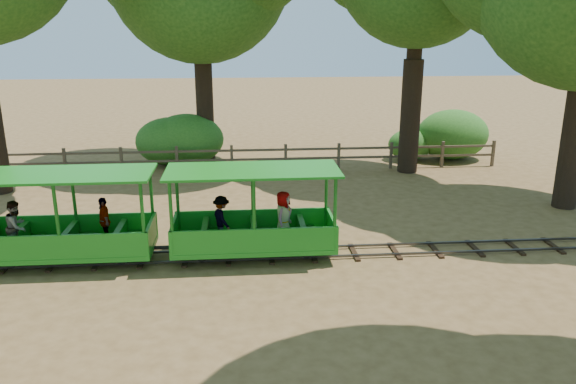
{
  "coord_description": "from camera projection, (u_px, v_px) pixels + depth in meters",
  "views": [
    {
      "loc": [
        -0.65,
        -12.29,
        5.33
      ],
      "look_at": [
        0.45,
        0.5,
        1.43
      ],
      "focal_mm": 35.0,
      "sensor_mm": 36.0,
      "label": 1
    }
  ],
  "objects": [
    {
      "name": "ground",
      "position": [
        271.0,
        256.0,
        13.32
      ],
      "size": [
        90.0,
        90.0,
        0.0
      ],
      "primitive_type": "plane",
      "color": "#9C7343",
      "rests_on": "ground"
    },
    {
      "name": "track",
      "position": [
        271.0,
        254.0,
        13.3
      ],
      "size": [
        22.0,
        1.0,
        0.1
      ],
      "color": "#3F3D3A",
      "rests_on": "ground"
    },
    {
      "name": "carriage_front",
      "position": [
        65.0,
        230.0,
        12.69
      ],
      "size": [
        3.93,
        1.61,
        2.04
      ],
      "color": "#1D871E",
      "rests_on": "track"
    },
    {
      "name": "carriage_rear",
      "position": [
        253.0,
        224.0,
        13.05
      ],
      "size": [
        3.93,
        1.61,
        2.04
      ],
      "color": "#1D871E",
      "rests_on": "track"
    },
    {
      "name": "fence",
      "position": [
        259.0,
        156.0,
        20.78
      ],
      "size": [
        18.1,
        0.1,
        1.0
      ],
      "color": "brown",
      "rests_on": "ground"
    },
    {
      "name": "shrub_west",
      "position": [
        170.0,
        141.0,
        21.64
      ],
      "size": [
        2.66,
        2.05,
        1.84
      ],
      "primitive_type": "ellipsoid",
      "color": "#2D6B1E",
      "rests_on": "ground"
    },
    {
      "name": "shrub_mid_w",
      "position": [
        187.0,
        139.0,
        21.68
      ],
      "size": [
        2.85,
        2.19,
        1.97
      ],
      "primitive_type": "ellipsoid",
      "color": "#2D6B1E",
      "rests_on": "ground"
    },
    {
      "name": "shrub_mid_e",
      "position": [
        410.0,
        145.0,
        22.51
      ],
      "size": [
        1.79,
        1.37,
        1.24
      ],
      "primitive_type": "ellipsoid",
      "color": "#2D6B1E",
      "rests_on": "ground"
    },
    {
      "name": "shrub_east",
      "position": [
        452.0,
        135.0,
        22.53
      ],
      "size": [
        2.89,
        2.22,
        2.0
      ],
      "primitive_type": "ellipsoid",
      "color": "#2D6B1E",
      "rests_on": "ground"
    }
  ]
}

